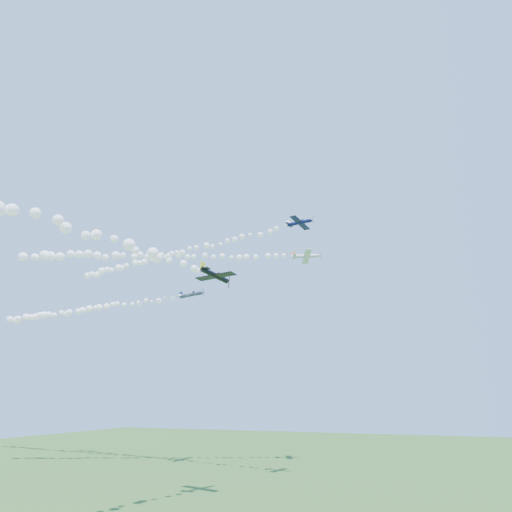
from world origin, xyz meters
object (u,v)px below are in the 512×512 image
(plane_white, at_px, (306,256))
(plane_navy, at_px, (300,223))
(plane_grey, at_px, (192,295))
(plane_black, at_px, (215,276))

(plane_white, bearing_deg, plane_navy, -101.33)
(plane_white, distance_m, plane_navy, 23.12)
(plane_white, xyz_separation_m, plane_navy, (4.40, -22.70, -0.04))
(plane_navy, relative_size, plane_grey, 0.88)
(plane_grey, bearing_deg, plane_navy, -13.56)
(plane_grey, height_order, plane_black, plane_grey)
(plane_white, height_order, plane_black, plane_white)
(plane_black, bearing_deg, plane_navy, -12.93)
(plane_navy, xyz_separation_m, plane_black, (-10.37, -19.10, -15.93))
(plane_grey, distance_m, plane_black, 38.35)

